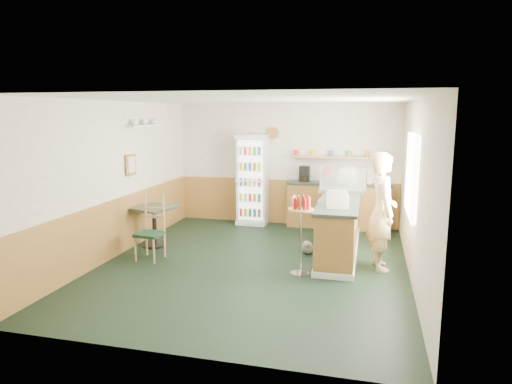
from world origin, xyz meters
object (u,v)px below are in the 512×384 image
(drinks_fridge, at_px, (253,180))
(display_case, at_px, (343,179))
(shopkeeper, at_px, (382,211))
(cafe_table, at_px, (154,219))
(condiment_stand, at_px, (301,222))
(cash_register, at_px, (337,200))
(cafe_chair, at_px, (152,225))

(drinks_fridge, xyz_separation_m, display_case, (2.06, -1.10, 0.25))
(shopkeeper, relative_size, cafe_table, 2.16)
(condiment_stand, xyz_separation_m, cafe_table, (-2.89, 0.81, -0.31))
(drinks_fridge, bearing_deg, shopkeeper, -41.34)
(cash_register, relative_size, condiment_stand, 0.30)
(display_case, bearing_deg, condiment_stand, -105.11)
(cafe_table, bearing_deg, shopkeeper, -3.28)
(shopkeeper, distance_m, condiment_stand, 1.35)
(cafe_chair, bearing_deg, display_case, 32.78)
(cash_register, height_order, shopkeeper, shopkeeper)
(display_case, relative_size, condiment_stand, 0.71)
(display_case, xyz_separation_m, cafe_table, (-3.40, -1.09, -0.72))
(shopkeeper, distance_m, cafe_chair, 3.87)
(condiment_stand, height_order, cafe_table, condiment_stand)
(cafe_table, xyz_separation_m, cafe_chair, (0.27, -0.63, 0.05))
(shopkeeper, bearing_deg, condiment_stand, 103.11)
(cash_register, xyz_separation_m, cafe_table, (-3.40, 0.34, -0.57))
(shopkeeper, bearing_deg, drinks_fridge, 36.36)
(cafe_chair, bearing_deg, cash_register, 9.28)
(condiment_stand, bearing_deg, shopkeeper, 25.41)
(cafe_table, bearing_deg, cafe_chair, -66.96)
(condiment_stand, bearing_deg, cash_register, 42.61)
(condiment_stand, distance_m, cafe_chair, 2.64)
(cash_register, relative_size, cafe_table, 0.41)
(cash_register, height_order, cafe_table, cash_register)
(drinks_fridge, xyz_separation_m, cafe_chair, (-1.07, -2.82, -0.42))
(shopkeeper, xyz_separation_m, cafe_table, (-4.10, 0.24, -0.41))
(cash_register, xyz_separation_m, cafe_chair, (-3.13, -0.29, -0.53))
(shopkeeper, relative_size, condiment_stand, 1.55)
(drinks_fridge, relative_size, cash_register, 5.56)
(cash_register, bearing_deg, cafe_table, 168.25)
(condiment_stand, bearing_deg, display_case, 74.89)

